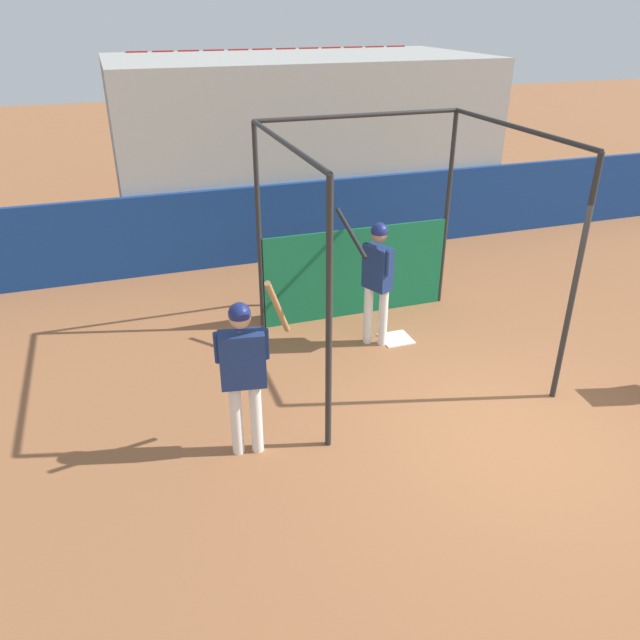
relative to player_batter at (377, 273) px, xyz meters
name	(u,v)px	position (x,y,z in m)	size (l,w,h in m)	color
ground_plane	(509,436)	(0.62, -2.54, -1.12)	(60.00, 60.00, 0.00)	#935B38
outfield_wall	(330,217)	(0.62, 3.71, -0.38)	(24.00, 0.12, 1.47)	navy
bleacher_section	(298,143)	(0.62, 5.77, 0.65)	(7.60, 4.00, 3.55)	#9E9E99
batting_cage	(372,248)	(0.10, 0.43, 0.20)	(3.10, 3.09, 3.10)	#282828
home_plate	(396,339)	(0.36, 0.00, -1.11)	(0.44, 0.44, 0.02)	white
player_batter	(377,273)	(0.00, 0.00, 0.00)	(0.66, 0.73, 1.97)	white
player_waiting	(244,365)	(-2.29, -1.84, 0.00)	(0.84, 0.51, 2.15)	white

